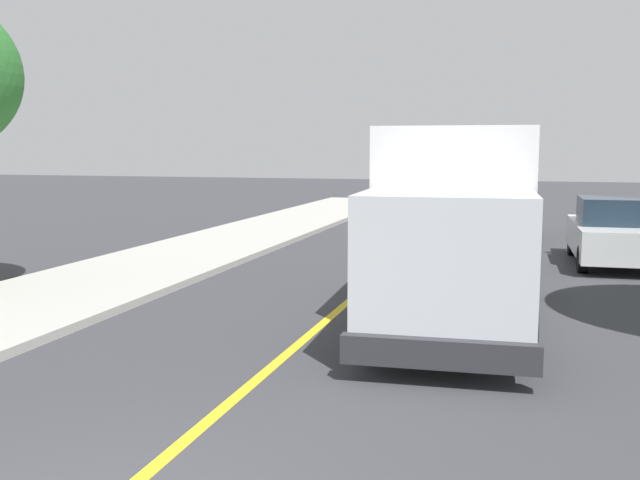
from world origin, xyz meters
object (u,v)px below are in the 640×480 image
object	(u,v)px
parked_car_mid	(485,212)
parked_car_near	(471,231)
box_truck	(456,214)
parked_van_across	(612,233)

from	to	relation	value
parked_car_mid	parked_car_near	bearing A→B (deg)	-90.32
parked_car_mid	box_truck	bearing A→B (deg)	-89.21
parked_van_across	parked_car_near	bearing A→B (deg)	-171.85
box_truck	parked_car_near	xyz separation A→B (m)	(-0.19, 6.14, -0.97)
box_truck	parked_van_across	distance (m)	7.42
parked_car_mid	parked_van_across	bearing A→B (deg)	-56.66
box_truck	parked_car_mid	world-z (taller)	box_truck
parked_car_near	parked_car_mid	distance (m)	5.57
box_truck	parked_car_mid	size ratio (longest dim) A/B	1.64
parked_car_near	parked_car_mid	size ratio (longest dim) A/B	1.00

